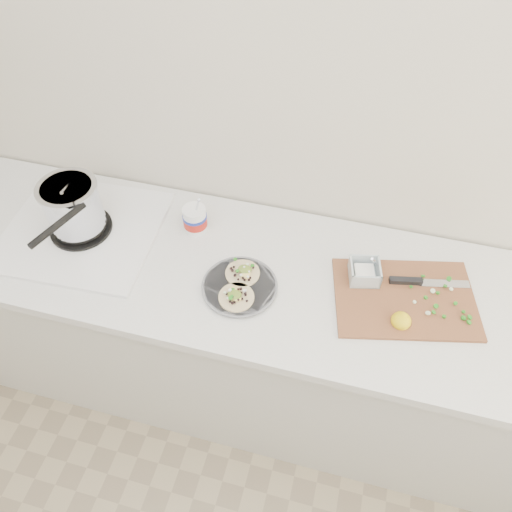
% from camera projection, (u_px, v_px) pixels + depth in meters
% --- Properties ---
extents(counter, '(2.44, 0.66, 0.90)m').
position_uv_depth(counter, '(250.00, 335.00, 2.06)').
color(counter, beige).
rests_on(counter, ground).
extents(stove, '(0.57, 0.53, 0.26)m').
position_uv_depth(stove, '(76.00, 215.00, 1.76)').
color(stove, silver).
rests_on(stove, counter).
extents(taco_plate, '(0.25, 0.25, 0.04)m').
position_uv_depth(taco_plate, '(240.00, 285.00, 1.65)').
color(taco_plate, slate).
rests_on(taco_plate, counter).
extents(tub, '(0.09, 0.09, 0.20)m').
position_uv_depth(tub, '(195.00, 217.00, 1.79)').
color(tub, white).
rests_on(tub, counter).
extents(cutboard, '(0.51, 0.41, 0.07)m').
position_uv_depth(cutboard, '(403.00, 293.00, 1.62)').
color(cutboard, brown).
rests_on(cutboard, counter).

